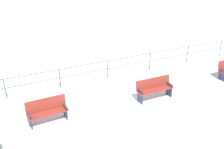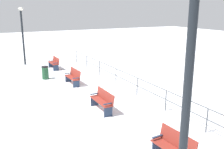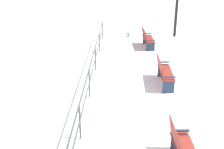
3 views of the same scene
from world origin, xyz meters
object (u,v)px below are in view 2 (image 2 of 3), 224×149
bench_fourth (174,147)px  trash_bin (45,73)px  bench_third (103,100)px  bench_second (73,77)px  lamppost_middle (187,92)px  bench_nearest (54,63)px  lamppost_near (22,28)px

bench_fourth → trash_bin: 11.28m
bench_third → bench_fourth: bench_third is taller
bench_second → lamppost_middle: (1.70, 11.37, 2.64)m
bench_nearest → lamppost_middle: size_ratio=0.30×
bench_fourth → trash_bin: (1.29, -11.20, -0.03)m
bench_nearest → trash_bin: (1.29, 2.59, -0.05)m
lamppost_middle → trash_bin: 13.65m
bench_second → bench_third: bearing=85.4°
lamppost_middle → bench_second: bearing=-98.5°
bench_second → lamppost_middle: bearing=79.2°
bench_fourth → lamppost_near: 16.78m
bench_third → trash_bin: 6.69m
bench_nearest → lamppost_near: (1.75, -2.70, 2.52)m
lamppost_near → bench_nearest: bearing=122.9°
lamppost_middle → bench_third: bearing=-102.6°
lamppost_near → trash_bin: (-0.45, 5.29, -2.57)m
bench_second → trash_bin: size_ratio=1.81×
trash_bin → bench_second: bearing=121.9°
lamppost_near → trash_bin: lamppost_near is taller
bench_second → trash_bin: (1.25, -2.01, -0.05)m
bench_third → bench_nearest: bearing=-91.5°
bench_nearest → lamppost_middle: 16.28m
trash_bin → bench_third: bearing=99.1°
bench_second → bench_nearest: bearing=-92.8°
bench_nearest → trash_bin: bench_nearest is taller
bench_third → lamppost_near: size_ratio=0.36×
lamppost_middle → bench_fourth: bearing=-128.8°
bench_third → trash_bin: size_ratio=1.93×
bench_fourth → lamppost_middle: (1.75, 2.17, 2.66)m
bench_third → bench_fourth: bearing=92.8°
bench_nearest → lamppost_middle: lamppost_middle is taller
lamppost_middle → trash_bin: (-0.45, -13.37, -2.70)m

